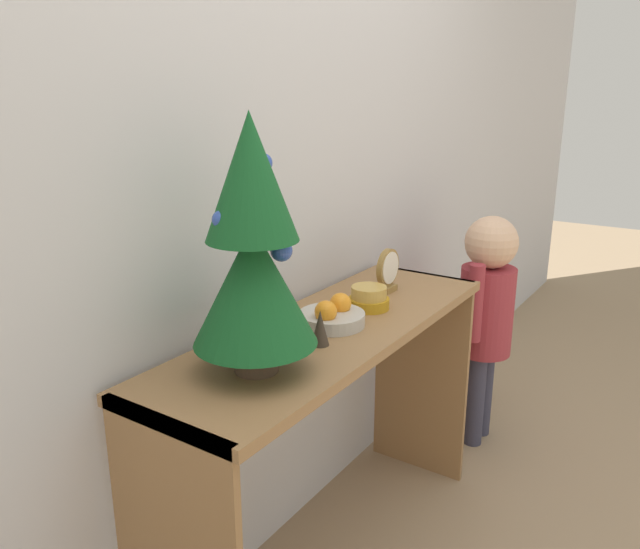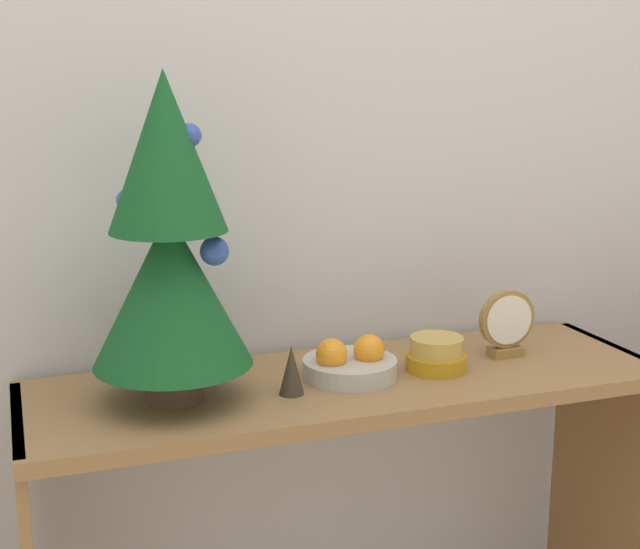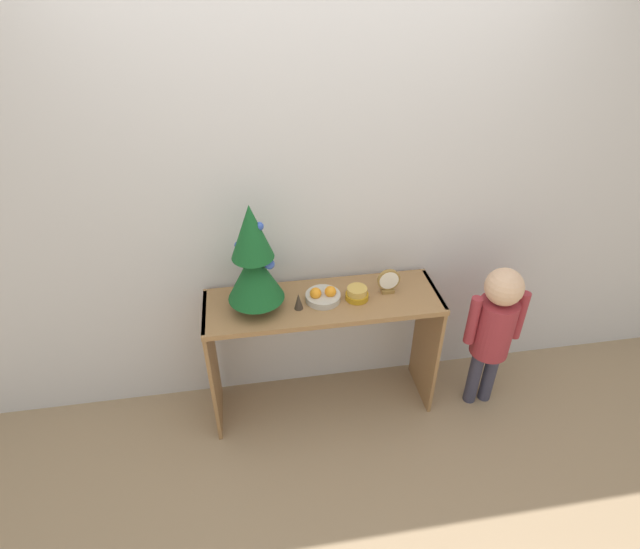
{
  "view_description": "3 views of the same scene",
  "coord_description": "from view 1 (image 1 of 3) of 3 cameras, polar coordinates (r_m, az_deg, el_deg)",
  "views": [
    {
      "loc": [
        -1.4,
        -0.68,
        1.43
      ],
      "look_at": [
        -0.05,
        0.21,
        0.96
      ],
      "focal_mm": 35.0,
      "sensor_mm": 36.0,
      "label": 1
    },
    {
      "loc": [
        -0.62,
        -1.36,
        1.39
      ],
      "look_at": [
        -0.08,
        0.17,
        1.02
      ],
      "focal_mm": 50.0,
      "sensor_mm": 36.0,
      "label": 2
    },
    {
      "loc": [
        -0.36,
        -1.91,
        2.42
      ],
      "look_at": [
        -0.02,
        0.18,
        0.99
      ],
      "focal_mm": 28.0,
      "sensor_mm": 36.0,
      "label": 3
    }
  ],
  "objects": [
    {
      "name": "figurine",
      "position": [
        1.62,
        0.01,
        -4.9
      ],
      "size": [
        0.05,
        0.05,
        0.1
      ],
      "color": "#382D23",
      "rests_on": "console_table"
    },
    {
      "name": "console_table",
      "position": [
        1.85,
        1.09,
        -9.91
      ],
      "size": [
        1.28,
        0.41,
        0.8
      ],
      "color": "olive",
      "rests_on": "ground_plane"
    },
    {
      "name": "back_wall",
      "position": [
        1.81,
        -5.57,
        10.46
      ],
      "size": [
        7.0,
        0.05,
        2.5
      ],
      "primitive_type": "cube",
      "color": "silver",
      "rests_on": "ground_plane"
    },
    {
      "name": "fruit_bowl",
      "position": [
        1.76,
        1.1,
        -3.8
      ],
      "size": [
        0.19,
        0.19,
        0.09
      ],
      "color": "#B7B2A8",
      "rests_on": "console_table"
    },
    {
      "name": "mini_tree",
      "position": [
        1.41,
        -6.14,
        2.19
      ],
      "size": [
        0.29,
        0.29,
        0.6
      ],
      "color": "#4C3828",
      "rests_on": "console_table"
    },
    {
      "name": "child_figure",
      "position": [
        2.61,
        14.99,
        -2.6
      ],
      "size": [
        0.34,
        0.22,
        0.97
      ],
      "color": "#38384C",
      "rests_on": "ground_plane"
    },
    {
      "name": "desk_clock",
      "position": [
        2.06,
        6.23,
        0.35
      ],
      "size": [
        0.13,
        0.04,
        0.15
      ],
      "color": "olive",
      "rests_on": "console_table"
    },
    {
      "name": "singing_bowl",
      "position": [
        1.9,
        4.49,
        -2.18
      ],
      "size": [
        0.12,
        0.12,
        0.07
      ],
      "color": "#B78419",
      "rests_on": "console_table"
    }
  ]
}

